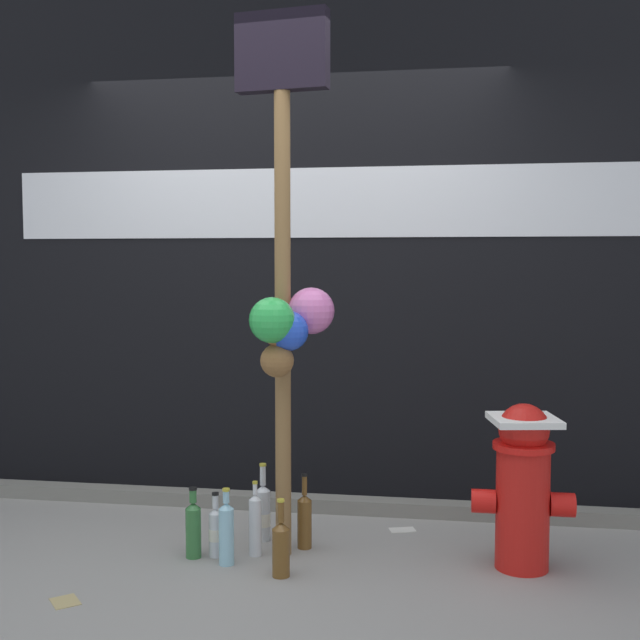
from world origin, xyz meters
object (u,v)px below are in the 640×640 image
fire_hydrant (523,483)px  bottle_3 (263,512)px  bottle_0 (281,547)px  bottle_1 (255,524)px  bottle_4 (216,531)px  bottle_5 (226,532)px  bottle_6 (305,520)px  bottle_2 (193,528)px  memorial_post (286,258)px

fire_hydrant → bottle_3: bearing=172.1°
bottle_0 → bottle_1: (-0.17, 0.23, 0.02)m
fire_hydrant → bottle_0: fire_hydrant is taller
bottle_4 → bottle_5: size_ratio=0.86×
bottle_3 → bottle_6: bearing=-18.4°
bottle_3 → bottle_6: size_ratio=1.06×
fire_hydrant → bottle_2: (-1.53, -0.11, -0.26)m
bottle_2 → bottle_3: bottle_3 is taller
bottle_3 → bottle_4: bearing=-124.1°
bottle_1 → bottle_3: size_ratio=0.92×
fire_hydrant → bottle_3: 1.29m
bottle_1 → bottle_6: size_ratio=0.97×
bottle_3 → bottle_0: bearing=-67.3°
bottle_3 → bottle_6: bottle_3 is taller
bottle_6 → bottle_3: bearing=161.6°
bottle_2 → bottle_6: size_ratio=0.91×
bottle_0 → fire_hydrant: bearing=14.1°
bottle_1 → bottle_3: 0.21m
memorial_post → bottle_2: 1.35m
memorial_post → bottle_0: 1.30m
memorial_post → bottle_0: memorial_post is taller
bottle_2 → bottle_5: size_ratio=0.94×
bottle_1 → fire_hydrant: bearing=1.7°
memorial_post → bottle_1: 1.27m
bottle_3 → fire_hydrant: bearing=-7.9°
memorial_post → fire_hydrant: size_ratio=3.35×
memorial_post → bottle_6: (0.06, 0.14, -1.28)m
bottle_0 → bottle_4: (-0.36, 0.19, -0.01)m
bottle_0 → bottle_1: bottle_1 is taller
bottle_1 → bottle_6: bottle_6 is taller
bottle_6 → bottle_4: bearing=-155.7°
bottle_1 → bottle_6: (0.21, 0.14, -0.01)m
bottle_0 → bottle_5: (-0.28, 0.10, 0.02)m
bottle_1 → bottle_5: size_ratio=1.00×
memorial_post → bottle_4: bearing=-174.1°
memorial_post → bottle_5: size_ratio=7.10×
fire_hydrant → bottle_2: size_ratio=2.25×
memorial_post → fire_hydrant: bearing=2.4°
bottle_4 → memorial_post: bearing=5.9°
memorial_post → bottle_3: size_ratio=6.49×
bottle_1 → bottle_5: 0.17m
bottle_1 → bottle_3: bearing=93.0°
bottle_2 → bottle_6: (0.50, 0.21, -0.00)m
bottle_2 → bottle_0: bearing=-19.2°
memorial_post → bottle_1: (-0.16, 0.01, -1.26)m
fire_hydrant → bottle_6: size_ratio=2.06×
bottle_3 → bottle_4: (-0.17, -0.25, -0.02)m
memorial_post → bottle_3: bearing=127.4°
memorial_post → bottle_0: (0.02, -0.22, -1.28)m
bottle_1 → bottle_2: bottle_1 is taller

